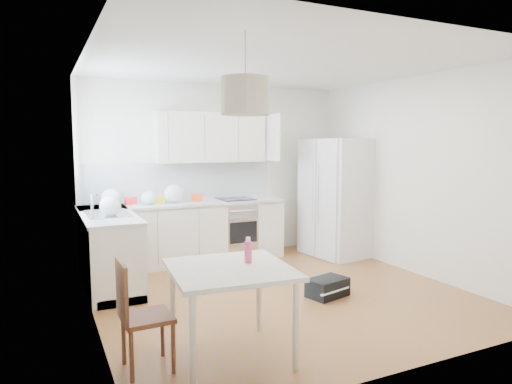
% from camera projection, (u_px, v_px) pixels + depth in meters
% --- Properties ---
extents(floor, '(4.20, 4.20, 0.00)m').
position_uv_depth(floor, '(279.00, 292.00, 5.50)').
color(floor, brown).
rests_on(floor, ground).
extents(ceiling, '(4.20, 4.20, 0.00)m').
position_uv_depth(ceiling, '(280.00, 64.00, 5.20)').
color(ceiling, white).
rests_on(ceiling, wall_back).
extents(wall_back, '(4.20, 0.00, 4.20)m').
position_uv_depth(wall_back, '(217.00, 171.00, 7.24)').
color(wall_back, white).
rests_on(wall_back, floor).
extents(wall_left, '(0.00, 4.20, 4.20)m').
position_uv_depth(wall_left, '(90.00, 189.00, 4.46)').
color(wall_left, white).
rests_on(wall_left, floor).
extents(wall_right, '(0.00, 4.20, 4.20)m').
position_uv_depth(wall_right, '(414.00, 176.00, 6.25)').
color(wall_right, white).
rests_on(wall_right, floor).
extents(window_glassblock, '(0.02, 1.00, 1.00)m').
position_uv_depth(window_glassblock, '(80.00, 147.00, 5.45)').
color(window_glassblock, '#BFE0F9').
rests_on(window_glassblock, wall_left).
extents(cabinets_back, '(3.00, 0.60, 0.88)m').
position_uv_depth(cabinets_back, '(186.00, 234.00, 6.81)').
color(cabinets_back, silver).
rests_on(cabinets_back, floor).
extents(cabinets_left, '(0.60, 1.80, 0.88)m').
position_uv_depth(cabinets_left, '(108.00, 251.00, 5.76)').
color(cabinets_left, silver).
rests_on(cabinets_left, floor).
extents(counter_back, '(3.02, 0.64, 0.04)m').
position_uv_depth(counter_back, '(186.00, 203.00, 6.76)').
color(counter_back, '#B0B2B5').
rests_on(counter_back, cabinets_back).
extents(counter_left, '(0.64, 1.82, 0.04)m').
position_uv_depth(counter_left, '(107.00, 215.00, 5.71)').
color(counter_left, '#B0B2B5').
rests_on(counter_left, cabinets_left).
extents(backsplash_back, '(3.00, 0.01, 0.58)m').
position_uv_depth(backsplash_back, '(180.00, 181.00, 6.99)').
color(backsplash_back, white).
rests_on(backsplash_back, wall_back).
extents(backsplash_left, '(0.01, 1.80, 0.58)m').
position_uv_depth(backsplash_left, '(81.00, 191.00, 5.55)').
color(backsplash_left, white).
rests_on(backsplash_left, wall_left).
extents(upper_cabinets, '(1.70, 0.32, 0.75)m').
position_uv_depth(upper_cabinets, '(211.00, 138.00, 6.97)').
color(upper_cabinets, silver).
rests_on(upper_cabinets, wall_back).
extents(range_oven, '(0.50, 0.61, 0.88)m').
position_uv_depth(range_oven, '(236.00, 230.00, 7.15)').
color(range_oven, '#BBBEC0').
rests_on(range_oven, floor).
extents(sink, '(0.50, 0.80, 0.16)m').
position_uv_depth(sink, '(108.00, 214.00, 5.66)').
color(sink, '#BBBEC0').
rests_on(sink, counter_left).
extents(refrigerator, '(1.00, 1.04, 1.86)m').
position_uv_depth(refrigerator, '(338.00, 198.00, 7.23)').
color(refrigerator, white).
rests_on(refrigerator, floor).
extents(dining_table, '(1.06, 1.06, 0.77)m').
position_uv_depth(dining_table, '(230.00, 277.00, 3.80)').
color(dining_table, '#BCB1A1').
rests_on(dining_table, floor).
extents(dining_chair, '(0.39, 0.39, 0.90)m').
position_uv_depth(dining_chair, '(147.00, 315.00, 3.61)').
color(dining_chair, '#4C2716').
rests_on(dining_chair, floor).
extents(drink_bottle, '(0.08, 0.08, 0.22)m').
position_uv_depth(drink_bottle, '(248.00, 250.00, 3.92)').
color(drink_bottle, '#DD3D6B').
rests_on(drink_bottle, dining_table).
extents(gym_bag, '(0.53, 0.41, 0.22)m').
position_uv_depth(gym_bag, '(327.00, 287.00, 5.36)').
color(gym_bag, black).
rests_on(gym_bag, floor).
extents(pendant_lamp, '(0.51, 0.51, 0.31)m').
position_uv_depth(pendant_lamp, '(245.00, 96.00, 3.71)').
color(pendant_lamp, '#C3B696').
rests_on(pendant_lamp, ceiling).
extents(grocery_bag_a, '(0.27, 0.23, 0.24)m').
position_uv_depth(grocery_bag_a, '(111.00, 198.00, 6.32)').
color(grocery_bag_a, white).
rests_on(grocery_bag_a, counter_back).
extents(grocery_bag_b, '(0.22, 0.19, 0.20)m').
position_uv_depth(grocery_bag_b, '(149.00, 198.00, 6.48)').
color(grocery_bag_b, white).
rests_on(grocery_bag_b, counter_back).
extents(grocery_bag_c, '(0.30, 0.25, 0.27)m').
position_uv_depth(grocery_bag_c, '(174.00, 194.00, 6.66)').
color(grocery_bag_c, white).
rests_on(grocery_bag_c, counter_back).
extents(grocery_bag_d, '(0.21, 0.18, 0.19)m').
position_uv_depth(grocery_bag_d, '(108.00, 204.00, 5.89)').
color(grocery_bag_d, white).
rests_on(grocery_bag_d, counter_back).
extents(grocery_bag_e, '(0.25, 0.22, 0.23)m').
position_uv_depth(grocery_bag_e, '(110.00, 207.00, 5.49)').
color(grocery_bag_e, white).
rests_on(grocery_bag_e, counter_left).
extents(snack_orange, '(0.18, 0.14, 0.11)m').
position_uv_depth(snack_orange, '(197.00, 197.00, 6.87)').
color(snack_orange, '#D44412').
rests_on(snack_orange, counter_back).
extents(snack_yellow, '(0.18, 0.12, 0.12)m').
position_uv_depth(snack_yellow, '(158.00, 199.00, 6.59)').
color(snack_yellow, yellow).
rests_on(snack_yellow, counter_back).
extents(snack_red, '(0.18, 0.16, 0.10)m').
position_uv_depth(snack_red, '(131.00, 201.00, 6.50)').
color(snack_red, red).
rests_on(snack_red, counter_back).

